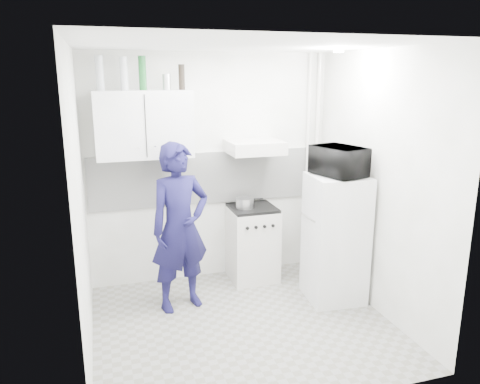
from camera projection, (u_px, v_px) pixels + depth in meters
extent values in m
plane|color=gray|center=(243.00, 324.00, 4.55)|extent=(2.80, 2.80, 0.00)
plane|color=white|center=(243.00, 45.00, 3.91)|extent=(2.80, 2.80, 0.00)
plane|color=white|center=(211.00, 169.00, 5.38)|extent=(2.80, 0.00, 2.80)
plane|color=white|center=(80.00, 208.00, 3.83)|extent=(0.00, 2.60, 2.60)
plane|color=white|center=(378.00, 184.00, 4.62)|extent=(0.00, 2.60, 2.60)
imported|color=#13103A|center=(180.00, 228.00, 4.70)|extent=(0.72, 0.57, 1.73)
cube|color=silver|center=(252.00, 244.00, 5.49)|extent=(0.53, 0.53, 0.85)
cube|color=white|center=(335.00, 238.00, 4.93)|extent=(0.60, 0.60, 1.36)
cube|color=black|center=(253.00, 208.00, 5.38)|extent=(0.51, 0.51, 0.03)
cylinder|color=silver|center=(245.00, 203.00, 5.33)|extent=(0.20, 0.20, 0.11)
imported|color=black|center=(339.00, 161.00, 4.73)|extent=(0.62, 0.50, 0.30)
cylinder|color=#B2B7BC|center=(100.00, 73.00, 4.63)|extent=(0.08, 0.08, 0.34)
cylinder|color=#B2B7BC|center=(124.00, 74.00, 4.70)|extent=(0.08, 0.08, 0.33)
cylinder|color=#144C1E|center=(142.00, 73.00, 4.75)|extent=(0.08, 0.08, 0.34)
cylinder|color=silver|center=(167.00, 82.00, 4.84)|extent=(0.09, 0.09, 0.16)
cylinder|color=black|center=(182.00, 77.00, 4.87)|extent=(0.06, 0.06, 0.26)
cube|color=white|center=(144.00, 125.00, 4.87)|extent=(1.00, 0.35, 0.70)
cube|color=silver|center=(255.00, 147.00, 5.21)|extent=(0.60, 0.50, 0.14)
cube|color=white|center=(211.00, 178.00, 5.40)|extent=(2.74, 0.03, 0.60)
cylinder|color=silver|center=(316.00, 164.00, 5.68)|extent=(0.05, 0.05, 2.60)
cylinder|color=silver|center=(307.00, 164.00, 5.65)|extent=(0.04, 0.04, 2.60)
cylinder|color=white|center=(339.00, 51.00, 4.38)|extent=(0.10, 0.10, 0.02)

